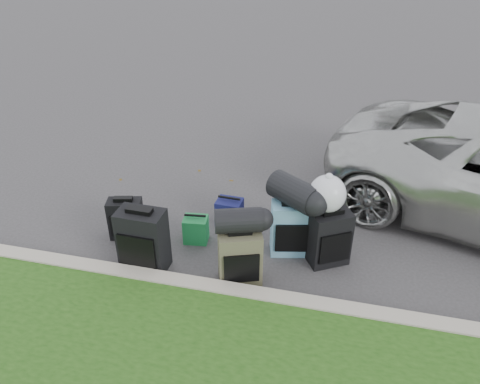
% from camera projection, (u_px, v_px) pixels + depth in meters
% --- Properties ---
extents(ground, '(120.00, 120.00, 0.00)m').
position_uv_depth(ground, '(244.00, 240.00, 5.63)').
color(ground, '#383535').
rests_on(ground, ground).
extents(curb, '(120.00, 0.18, 0.15)m').
position_uv_depth(curb, '(222.00, 292.00, 4.76)').
color(curb, '#9E937F').
rests_on(curb, ground).
extents(suitcase_small_black, '(0.44, 0.31, 0.50)m').
position_uv_depth(suitcase_small_black, '(126.00, 219.00, 5.59)').
color(suitcase_small_black, black).
rests_on(suitcase_small_black, ground).
extents(suitcase_large_black_left, '(0.51, 0.31, 0.72)m').
position_uv_depth(suitcase_large_black_left, '(143.00, 240.00, 5.03)').
color(suitcase_large_black_left, black).
rests_on(suitcase_large_black_left, ground).
extents(suitcase_olive, '(0.51, 0.41, 0.61)m').
position_uv_depth(suitcase_olive, '(240.00, 257.00, 4.88)').
color(suitcase_olive, '#413F2B').
rests_on(suitcase_olive, ground).
extents(suitcase_teal, '(0.50, 0.36, 0.64)m').
position_uv_depth(suitcase_teal, '(291.00, 228.00, 5.30)').
color(suitcase_teal, teal).
rests_on(suitcase_teal, ground).
extents(suitcase_large_black_right, '(0.50, 0.44, 0.65)m').
position_uv_depth(suitcase_large_black_right, '(329.00, 238.00, 5.13)').
color(suitcase_large_black_right, black).
rests_on(suitcase_large_black_right, ground).
extents(tote_green, '(0.31, 0.26, 0.32)m').
position_uv_depth(tote_green, '(196.00, 229.00, 5.56)').
color(tote_green, '#1C813D').
rests_on(tote_green, ground).
extents(tote_navy, '(0.32, 0.26, 0.34)m').
position_uv_depth(tote_navy, '(229.00, 212.00, 5.86)').
color(tote_navy, '#16184E').
rests_on(tote_navy, ground).
extents(duffel_left, '(0.53, 0.39, 0.26)m').
position_uv_depth(duffel_left, '(239.00, 221.00, 4.69)').
color(duffel_left, black).
rests_on(duffel_left, suitcase_olive).
extents(duffel_right, '(0.65, 0.58, 0.32)m').
position_uv_depth(duffel_right, '(294.00, 192.00, 5.05)').
color(duffel_right, black).
rests_on(duffel_right, suitcase_teal).
extents(trash_bag, '(0.40, 0.40, 0.40)m').
position_uv_depth(trash_bag, '(327.00, 194.00, 4.93)').
color(trash_bag, silver).
rests_on(trash_bag, suitcase_large_black_right).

